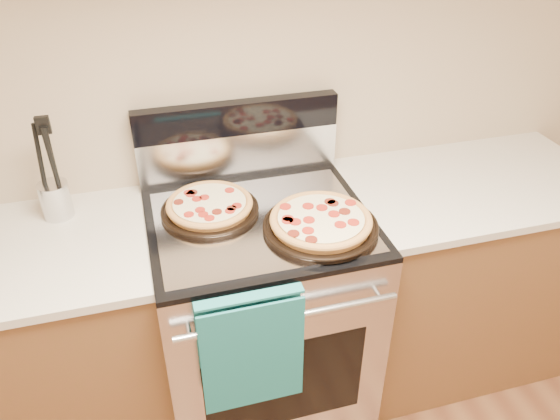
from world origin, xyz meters
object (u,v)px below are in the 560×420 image
object	(u,v)px
range_body	(261,317)
pepperoni_pizza_back	(210,206)
pepperoni_pizza_front	(321,222)
utensil_crock	(56,200)

from	to	relation	value
range_body	pepperoni_pizza_back	bearing A→B (deg)	155.94
pepperoni_pizza_front	pepperoni_pizza_back	bearing A→B (deg)	149.26
pepperoni_pizza_front	utensil_crock	xyz separation A→B (m)	(-0.84, 0.34, 0.02)
utensil_crock	pepperoni_pizza_front	bearing A→B (deg)	-22.20
range_body	pepperoni_pizza_front	size ratio (longest dim) A/B	2.38
range_body	pepperoni_pizza_front	distance (m)	0.55
pepperoni_pizza_front	utensil_crock	world-z (taller)	utensil_crock
utensil_crock	range_body	bearing A→B (deg)	-17.88
pepperoni_pizza_front	range_body	bearing A→B (deg)	144.09
range_body	pepperoni_pizza_back	xyz separation A→B (m)	(-0.16, 0.07, 0.50)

